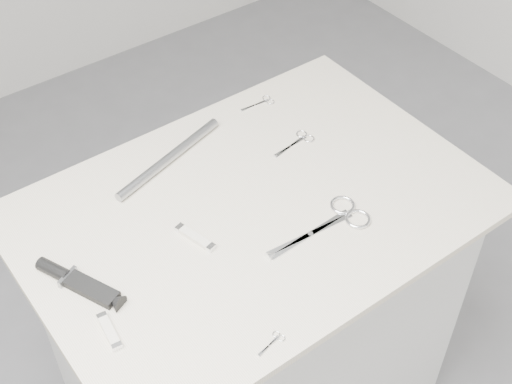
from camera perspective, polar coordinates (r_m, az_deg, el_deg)
plinth at (r=1.92m, az=-0.12°, el=-10.92°), size 0.90×0.60×0.90m
display_board at (r=1.56m, az=-0.14°, el=-1.29°), size 1.00×0.70×0.02m
large_shears at (r=1.53m, az=6.44°, el=-2.23°), size 0.24×0.11×0.01m
embroidery_scissors_a at (r=1.71m, az=3.43°, el=4.11°), size 0.12×0.05×0.00m
embroidery_scissors_b at (r=1.82m, az=0.45°, el=7.16°), size 0.09×0.04×0.00m
tiny_scissors at (r=1.33m, az=1.41°, el=-11.86°), size 0.06×0.03×0.00m
sheathed_knife at (r=1.45m, az=-14.35°, el=-6.88°), size 0.10×0.18×0.02m
pocket_knife_a at (r=1.36m, az=-11.65°, el=-10.85°), size 0.03×0.09×0.01m
pocket_knife_b at (r=1.48m, az=-4.90°, el=-3.63°), size 0.05×0.10×0.01m
metal_rail at (r=1.66m, az=-6.96°, el=2.72°), size 0.32×0.11×0.02m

